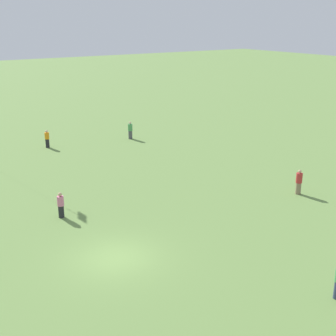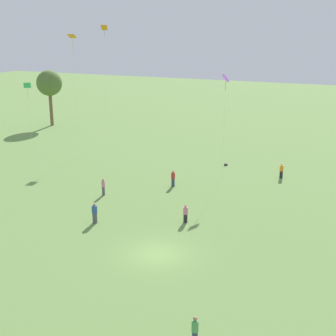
{
  "view_description": "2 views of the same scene",
  "coord_description": "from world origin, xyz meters",
  "px_view_note": "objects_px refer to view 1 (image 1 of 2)",
  "views": [
    {
      "loc": [
        -19.24,
        9.74,
        11.78
      ],
      "look_at": [
        -3.09,
        -1.16,
        5.48
      ],
      "focal_mm": 50.0,
      "sensor_mm": 36.0,
      "label": 1
    },
    {
      "loc": [
        -28.61,
        -13.84,
        16.24
      ],
      "look_at": [
        4.24,
        1.01,
        5.46
      ],
      "focal_mm": 50.0,
      "sensor_mm": 36.0,
      "label": 2
    }
  ],
  "objects_px": {
    "person_8": "(61,205)",
    "person_2": "(299,182)",
    "person_7": "(130,130)",
    "person_5": "(47,139)"
  },
  "relations": [
    {
      "from": "person_2",
      "to": "person_5",
      "type": "bearing_deg",
      "value": 35.8
    },
    {
      "from": "person_5",
      "to": "person_8",
      "type": "xyz_separation_m",
      "value": [
        -16.15,
        5.08,
        -0.03
      ]
    },
    {
      "from": "person_5",
      "to": "person_7",
      "type": "relative_size",
      "value": 0.96
    },
    {
      "from": "person_2",
      "to": "person_7",
      "type": "relative_size",
      "value": 1.0
    },
    {
      "from": "person_5",
      "to": "person_8",
      "type": "relative_size",
      "value": 1.04
    },
    {
      "from": "person_7",
      "to": "person_2",
      "type": "bearing_deg",
      "value": -106.9
    },
    {
      "from": "person_2",
      "to": "person_5",
      "type": "height_order",
      "value": "person_2"
    },
    {
      "from": "person_8",
      "to": "person_2",
      "type": "bearing_deg",
      "value": 27.35
    },
    {
      "from": "person_2",
      "to": "person_8",
      "type": "xyz_separation_m",
      "value": [
        5.45,
        15.23,
        -0.07
      ]
    },
    {
      "from": "person_8",
      "to": "person_7",
      "type": "bearing_deg",
      "value": 94.98
    }
  ]
}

